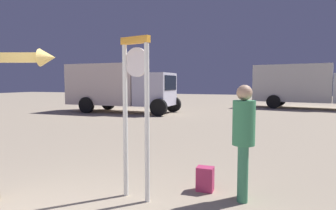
# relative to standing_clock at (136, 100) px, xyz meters

# --- Properties ---
(standing_clock) EXTENTS (0.50, 0.20, 2.37)m
(standing_clock) POSITION_rel_standing_clock_xyz_m (0.00, 0.00, 0.00)
(standing_clock) COLOR white
(standing_clock) RESTS_ON ground_plane
(arrow_sign) EXTENTS (1.02, 0.49, 2.41)m
(arrow_sign) POSITION_rel_standing_clock_xyz_m (-1.63, -0.67, 0.13)
(arrow_sign) COLOR olive
(arrow_sign) RESTS_ON ground_plane
(person_near_clock) EXTENTS (0.32, 0.32, 1.69)m
(person_near_clock) POSITION_rel_standing_clock_xyz_m (1.49, 0.48, -0.52)
(person_near_clock) COLOR #3F8860
(person_near_clock) RESTS_ON ground_plane
(backpack) EXTENTS (0.26, 0.24, 0.38)m
(backpack) POSITION_rel_standing_clock_xyz_m (0.89, 0.64, -1.28)
(backpack) COLOR #C13460
(backpack) RESTS_ON ground_plane
(box_truck_near) EXTENTS (6.43, 2.57, 2.79)m
(box_truck_near) POSITION_rel_standing_clock_xyz_m (-6.61, 11.02, 0.06)
(box_truck_near) COLOR beige
(box_truck_near) RESTS_ON ground_plane
(box_truck_far) EXTENTS (7.05, 3.50, 2.92)m
(box_truck_far) POSITION_rel_standing_clock_xyz_m (3.79, 17.42, 0.13)
(box_truck_far) COLOR silver
(box_truck_far) RESTS_ON ground_plane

